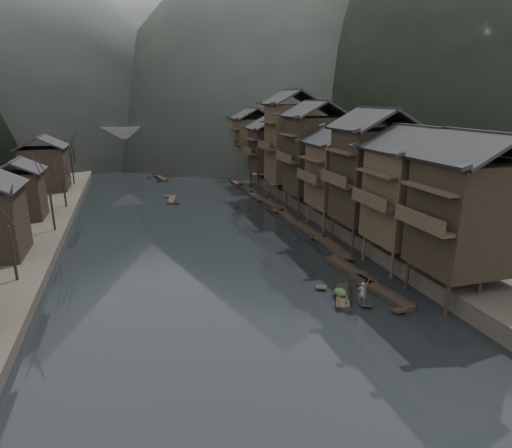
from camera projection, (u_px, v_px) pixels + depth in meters
name	position (u px, v px, depth m)	size (l,w,h in m)	color
water	(227.00, 282.00, 37.28)	(300.00, 300.00, 0.00)	black
right_bank	(357.00, 175.00, 83.29)	(40.00, 200.00, 1.80)	#2D2823
stilt_houses	(320.00, 149.00, 57.21)	(9.00, 67.60, 16.85)	black
left_houses	(11.00, 187.00, 48.60)	(8.10, 53.20, 8.73)	black
bare_trees	(45.00, 176.00, 50.45)	(3.99, 74.81, 7.98)	black
moored_sampans	(270.00, 206.00, 62.49)	(3.08, 67.84, 0.47)	black
midriver_boats	(155.00, 178.00, 83.70)	(6.97, 39.15, 0.45)	black
stone_bridge	(160.00, 142.00, 102.02)	(40.00, 6.00, 9.00)	#4C4C4F
hills	(152.00, 7.00, 176.26)	(320.00, 380.00, 110.20)	black
hero_sampan	(343.00, 296.00, 34.26)	(3.00, 4.75, 0.43)	black
cargo_heap	(341.00, 289.00, 34.26)	(1.08, 1.42, 0.65)	black
boatman	(362.00, 290.00, 32.75)	(0.65, 0.42, 1.77)	#565659
bamboo_pole	(367.00, 261.00, 32.14)	(0.06, 0.06, 3.84)	#8C7A51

